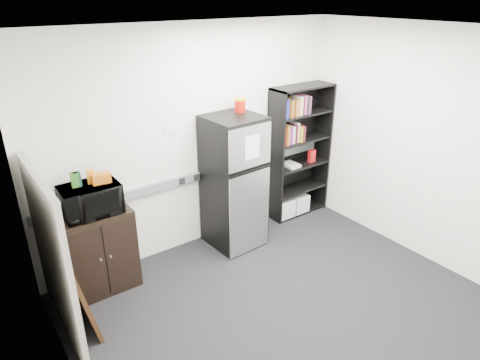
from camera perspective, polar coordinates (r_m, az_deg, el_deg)
The scene contains 18 objects.
floor at distance 4.58m, azimuth 6.57°, elevation -16.95°, with size 4.00×4.00×0.00m, color black.
wall_back at distance 5.15m, azimuth -5.87°, elevation 5.28°, with size 4.00×0.02×2.70m, color white.
wall_right at distance 5.33m, azimuth 23.51°, elevation 4.02°, with size 0.02×3.50×2.70m, color white.
wall_left at distance 3.01m, azimuth -22.27°, elevation -11.06°, with size 0.02×3.50×2.70m, color white.
ceiling at distance 3.48m, azimuth 8.75°, elevation 18.95°, with size 4.00×3.50×0.02m, color white.
electrical_raceway at distance 5.29m, azimuth -5.50°, elevation 0.57°, with size 3.92×0.05×0.10m, color slate.
wall_note at distance 4.93m, azimuth -9.46°, elevation 6.66°, with size 0.14×0.00×0.10m, color white.
bookshelf at distance 6.00m, azimuth 7.73°, elevation 4.08°, with size 0.90×0.34×1.85m.
cubicle_partition at distance 4.21m, azimuth -23.71°, elevation -9.43°, with size 0.06×1.30×1.62m.
cabinet at distance 4.84m, azimuth -18.39°, elevation -8.97°, with size 0.73×0.49×0.92m.
microwave at distance 4.53m, azimuth -19.32°, elevation -2.49°, with size 0.57×0.38×0.31m, color black.
snack_box_a at distance 4.45m, azimuth -21.17°, elevation 0.01°, with size 0.07×0.05×0.15m, color #29601B.
snack_box_b at distance 4.45m, azimuth -20.89°, elevation 0.08°, with size 0.07×0.05×0.15m, color #0D3927.
snack_box_c at distance 4.48m, azimuth -19.28°, elevation 0.42°, with size 0.07×0.05×0.14m, color orange.
snack_bag at distance 4.47m, azimuth -18.02°, elevation 0.23°, with size 0.18×0.10×0.10m, color #BA5E12.
refrigerator at distance 5.24m, azimuth -0.76°, elevation -0.34°, with size 0.66×0.68×1.67m.
coffee_can at distance 5.14m, azimuth 0.00°, elevation 10.07°, with size 0.13×0.13×0.18m.
framed_poster at distance 4.40m, azimuth -21.04°, elevation -13.36°, with size 0.20×0.68×0.87m.
Camera 1 is at (-2.42, -2.49, 2.99)m, focal length 32.00 mm.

